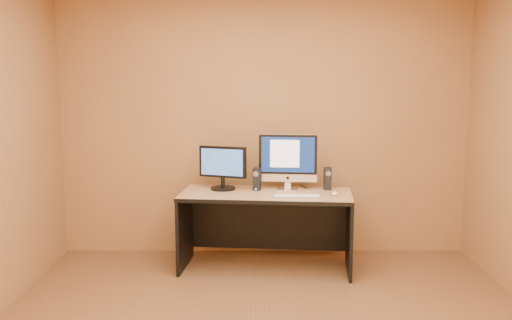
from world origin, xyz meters
name	(u,v)px	position (x,y,z in m)	size (l,w,h in m)	color
walls	(269,151)	(0.00, 0.00, 1.30)	(4.00, 4.00, 2.60)	olive
desk	(266,231)	(0.01, 1.47, 0.36)	(1.54, 0.67, 0.71)	tan
imac	(288,161)	(0.21, 1.62, 0.98)	(0.55, 0.20, 0.53)	silver
second_monitor	(223,168)	(-0.39, 1.63, 0.91)	(0.46, 0.23, 0.40)	black
speaker_left	(257,179)	(-0.07, 1.60, 0.82)	(0.07, 0.07, 0.21)	black
speaker_right	(328,178)	(0.58, 1.62, 0.82)	(0.07, 0.07, 0.21)	black
keyboard	(297,196)	(0.28, 1.30, 0.72)	(0.41, 0.11, 0.02)	silver
mouse	(335,194)	(0.62, 1.37, 0.73)	(0.06, 0.10, 0.03)	white
cable_a	(304,187)	(0.37, 1.74, 0.72)	(0.01, 0.01, 0.21)	black
cable_b	(290,186)	(0.24, 1.75, 0.72)	(0.01, 0.01, 0.17)	black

